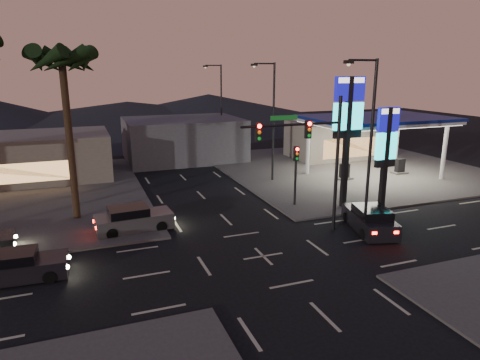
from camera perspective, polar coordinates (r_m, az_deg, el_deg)
name	(u,v)px	position (r m, az deg, el deg)	size (l,w,h in m)	color
ground	(263,256)	(22.60, 3.12, -10.12)	(140.00, 140.00, 0.00)	black
corner_lot_ne	(347,168)	(43.48, 14.03, 1.62)	(24.00, 24.00, 0.12)	#47443F
gas_station	(377,121)	(39.49, 17.76, 7.50)	(12.20, 8.20, 5.47)	silver
convenience_store	(337,140)	(48.29, 12.78, 5.28)	(10.00, 6.00, 4.00)	#726B5B
pylon_sign_tall	(348,116)	(29.71, 14.22, 8.23)	(2.20, 0.35, 9.00)	black
pylon_sign_short	(386,142)	(30.65, 18.94, 4.79)	(1.60, 0.35, 7.00)	black
traffic_signal_mast	(312,146)	(24.40, 9.52, 4.43)	(6.10, 0.39, 8.00)	black
pedestal_signal	(296,166)	(29.96, 7.47, 1.86)	(0.32, 0.39, 4.30)	black
streetlight_near	(368,137)	(25.19, 16.72, 5.46)	(2.14, 0.25, 10.00)	black
streetlight_mid	(271,115)	(36.30, 4.20, 8.60)	(2.14, 0.25, 10.00)	black
streetlight_far	(220,103)	(49.31, -2.74, 10.15)	(2.14, 0.25, 10.00)	black
palm_a	(63,69)	(28.28, -22.59, 13.46)	(4.41, 4.41, 10.86)	black
building_far_west	(13,158)	(41.81, -28.07, 2.56)	(16.00, 8.00, 4.00)	#726B5B
building_far_mid	(183,139)	(46.52, -7.56, 5.43)	(12.00, 9.00, 4.40)	#4C4C51
hill_right	(209,108)	(82.46, -4.19, 9.61)	(50.00, 50.00, 5.00)	black
hill_center	(128,113)	(79.56, -14.71, 8.64)	(60.00, 60.00, 4.00)	black
car_lane_a_front	(18,267)	(22.43, -27.44, -10.23)	(4.30, 1.97, 1.38)	black
car_lane_b_front	(133,220)	(26.51, -14.10, -5.13)	(4.73, 2.22, 1.51)	#535355
suv_station	(370,219)	(26.86, 16.92, -5.05)	(3.04, 4.90, 1.53)	black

